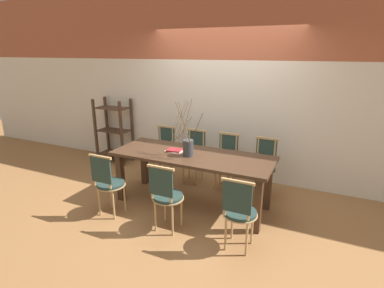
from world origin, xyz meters
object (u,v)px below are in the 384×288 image
chair_far_center (226,159)px  book_stack (174,151)px  dining_table (192,162)px  chair_near_center (239,210)px  shelving_rack (114,131)px  vase_centerpiece (188,146)px

chair_far_center → book_stack: (-0.54, -0.74, 0.29)m
dining_table → chair_far_center: size_ratio=2.53×
chair_near_center → shelving_rack: shelving_rack is taller
vase_centerpiece → shelving_rack: size_ratio=0.61×
dining_table → shelving_rack: bearing=155.3°
chair_near_center → book_stack: size_ratio=3.44×
dining_table → vase_centerpiece: 0.26m
vase_centerpiece → dining_table: bearing=70.4°
book_stack → chair_far_center: bearing=54.2°
chair_far_center → book_stack: bearing=54.2°
chair_near_center → dining_table: bearing=140.6°
chair_far_center → vase_centerpiece: bearing=70.9°
chair_near_center → vase_centerpiece: bearing=144.4°
chair_near_center → book_stack: 1.43m
chair_far_center → shelving_rack: shelving_rack is taller
dining_table → chair_far_center: (0.26, 0.74, -0.16)m
chair_far_center → shelving_rack: (-2.42, 0.25, 0.13)m
dining_table → vase_centerpiece: (-0.03, -0.08, 0.25)m
chair_far_center → book_stack: 0.96m
dining_table → shelving_rack: shelving_rack is taller
chair_near_center → chair_far_center: 1.62m
chair_far_center → shelving_rack: bearing=-6.0°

